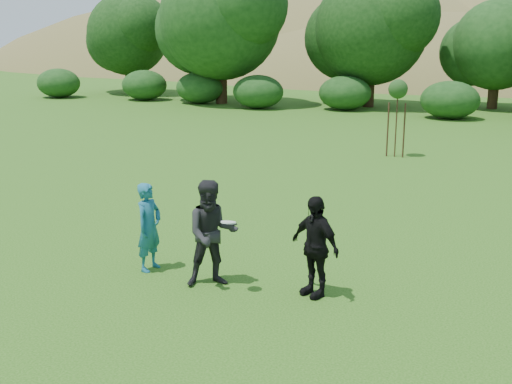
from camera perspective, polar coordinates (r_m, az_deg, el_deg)
ground at (r=12.04m, az=-5.84°, el=-8.33°), size 120.00×120.00×0.00m
player_teal at (r=12.67m, az=-9.49°, el=-3.08°), size 0.46×0.67×1.75m
player_grey at (r=11.74m, az=-3.93°, el=-3.70°), size 1.23×1.17×1.99m
player_black at (r=11.34m, az=5.24°, el=-4.82°), size 1.16×0.87×1.83m
frisbee at (r=11.27m, az=-2.47°, el=-2.71°), size 0.27×0.27×0.07m
sapling at (r=24.08m, az=12.51°, el=8.74°), size 0.70×0.70×2.85m
hillside at (r=80.05m, az=18.90°, el=1.57°), size 150.00×72.00×52.00m
tree_row at (r=38.38m, az=20.95°, el=13.78°), size 53.92×10.38×9.62m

